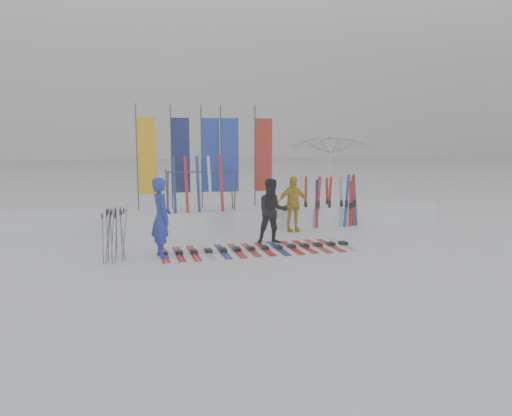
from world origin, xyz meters
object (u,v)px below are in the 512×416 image
object	(u,v)px
ski_rack	(201,185)
person_black	(272,211)
tent_canopy	(331,176)
person_yellow	(293,204)
person_blue	(161,217)
ski_row	(257,248)

from	to	relation	value
ski_rack	person_black	bearing A→B (deg)	-56.70
person_black	tent_canopy	distance (m)	4.78
person_yellow	ski_rack	distance (m)	2.81
person_blue	person_black	distance (m)	3.06
person_yellow	tent_canopy	bearing A→B (deg)	41.85
person_black	tent_canopy	bearing A→B (deg)	53.14
person_blue	tent_canopy	size ratio (longest dim) A/B	0.57
person_blue	tent_canopy	xyz separation A→B (m)	(6.10, 4.33, 0.55)
tent_canopy	ski_row	distance (m)	5.81
ski_rack	tent_canopy	bearing A→B (deg)	14.12
person_black	person_yellow	size ratio (longest dim) A/B	1.03
person_black	ski_rack	xyz separation A→B (m)	(-1.55, 2.36, 0.52)
person_black	ski_rack	world-z (taller)	ski_rack
person_yellow	tent_canopy	world-z (taller)	tent_canopy
ski_row	tent_canopy	bearing A→B (deg)	48.37
person_blue	person_black	size ratio (longest dim) A/B	1.09
person_yellow	ski_row	bearing A→B (deg)	-129.89
person_yellow	ski_row	distance (m)	2.85
tent_canopy	ski_row	size ratio (longest dim) A/B	0.68
ski_row	ski_rack	world-z (taller)	ski_rack
person_blue	person_yellow	size ratio (longest dim) A/B	1.12
person_blue	ski_row	size ratio (longest dim) A/B	0.39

